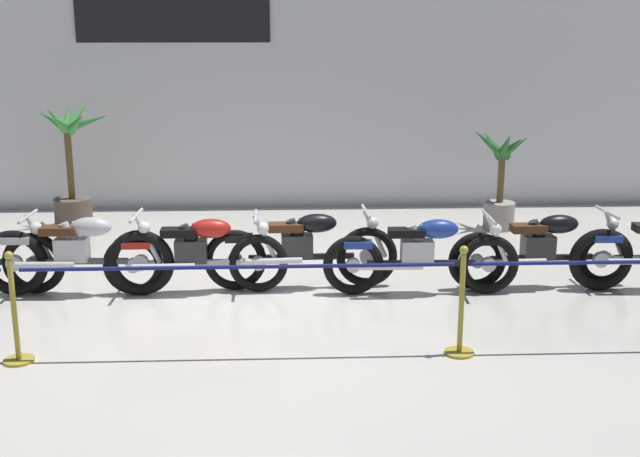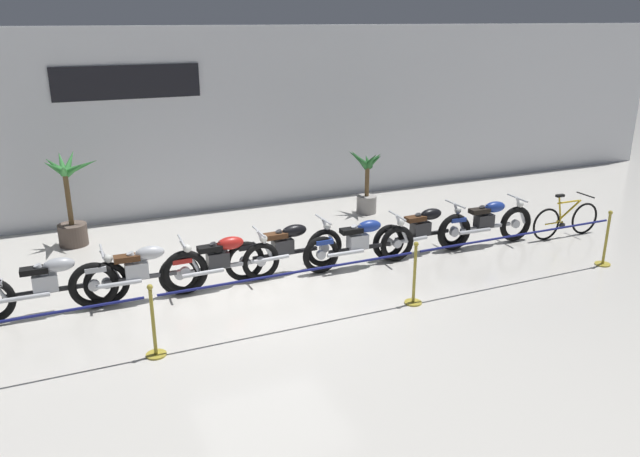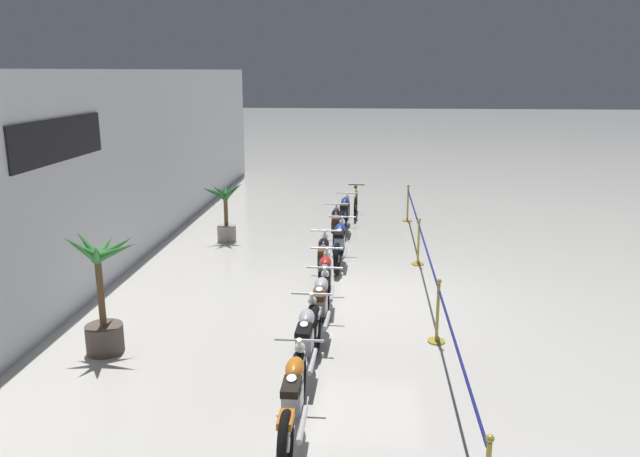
# 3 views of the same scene
# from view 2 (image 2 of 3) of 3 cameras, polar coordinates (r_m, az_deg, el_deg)

# --- Properties ---
(ground_plane) EXTENTS (120.00, 120.00, 0.00)m
(ground_plane) POSITION_cam_2_polar(r_m,az_deg,el_deg) (10.44, -4.83, -6.05)
(ground_plane) COLOR silver
(back_wall) EXTENTS (28.00, 0.29, 4.20)m
(back_wall) POSITION_cam_2_polar(r_m,az_deg,el_deg) (14.61, -11.74, 9.46)
(back_wall) COLOR white
(back_wall) RESTS_ON ground
(motorcycle_silver_1) EXTENTS (2.39, 0.62, 0.94)m
(motorcycle_silver_1) POSITION_cam_2_polar(r_m,az_deg,el_deg) (10.46, -23.46, -4.77)
(motorcycle_silver_1) COLOR black
(motorcycle_silver_1) RESTS_ON ground
(motorcycle_silver_2) EXTENTS (2.19, 0.62, 0.96)m
(motorcycle_silver_2) POSITION_cam_2_polar(r_m,az_deg,el_deg) (10.42, -16.07, -3.96)
(motorcycle_silver_2) COLOR black
(motorcycle_silver_2) RESTS_ON ground
(motorcycle_red_3) EXTENTS (2.11, 0.62, 0.92)m
(motorcycle_red_3) POSITION_cam_2_polar(r_m,az_deg,el_deg) (10.66, -8.99, -2.97)
(motorcycle_red_3) COLOR black
(motorcycle_red_3) RESTS_ON ground
(motorcycle_black_4) EXTENTS (2.26, 0.62, 0.94)m
(motorcycle_black_4) POSITION_cam_2_polar(r_m,az_deg,el_deg) (11.09, -3.13, -1.83)
(motorcycle_black_4) COLOR black
(motorcycle_black_4) RESTS_ON ground
(motorcycle_blue_5) EXTENTS (2.24, 0.62, 0.92)m
(motorcycle_blue_5) POSITION_cam_2_polar(r_m,az_deg,el_deg) (11.39, 3.74, -1.35)
(motorcycle_blue_5) COLOR black
(motorcycle_blue_5) RESTS_ON ground
(motorcycle_black_6) EXTENTS (2.21, 0.62, 0.92)m
(motorcycle_black_6) POSITION_cam_2_polar(r_m,az_deg,el_deg) (12.22, 9.40, -0.19)
(motorcycle_black_6) COLOR black
(motorcycle_black_6) RESTS_ON ground
(motorcycle_blue_7) EXTENTS (2.20, 0.62, 0.95)m
(motorcycle_blue_7) POSITION_cam_2_polar(r_m,az_deg,el_deg) (12.87, 14.96, 0.46)
(motorcycle_blue_7) COLOR black
(motorcycle_blue_7) RESTS_ON ground
(bicycle) EXTENTS (1.70, 0.48, 0.95)m
(bicycle) POSITION_cam_2_polar(r_m,az_deg,el_deg) (13.92, 21.54, 0.73)
(bicycle) COLOR black
(bicycle) RESTS_ON ground
(potted_palm_left_of_row) EXTENTS (0.89, 1.04, 1.54)m
(potted_palm_left_of_row) POSITION_cam_2_polar(r_m,az_deg,el_deg) (14.52, 4.27, 4.27)
(potted_palm_left_of_row) COLOR gray
(potted_palm_left_of_row) RESTS_ON ground
(potted_palm_right_of_row) EXTENTS (1.06, 1.14, 1.93)m
(potted_palm_right_of_row) POSITION_cam_2_polar(r_m,az_deg,el_deg) (13.30, -21.86, 1.98)
(potted_palm_right_of_row) COLOR brown
(potted_palm_right_of_row) RESTS_ON ground
(stanchion_far_left) EXTENTS (12.50, 0.28, 1.05)m
(stanchion_far_left) POSITION_cam_2_polar(r_m,az_deg,el_deg) (8.67, -12.02, -6.31)
(stanchion_far_left) COLOR gold
(stanchion_far_left) RESTS_ON ground
(stanchion_mid_left) EXTENTS (0.28, 0.28, 1.05)m
(stanchion_mid_left) POSITION_cam_2_polar(r_m,az_deg,el_deg) (8.78, -14.93, -9.12)
(stanchion_mid_left) COLOR gold
(stanchion_mid_left) RESTS_ON ground
(stanchion_mid_right) EXTENTS (0.28, 0.28, 1.05)m
(stanchion_mid_right) POSITION_cam_2_polar(r_m,az_deg,el_deg) (10.07, 8.60, -4.93)
(stanchion_mid_right) COLOR gold
(stanchion_mid_right) RESTS_ON ground
(stanchion_far_right) EXTENTS (0.28, 0.28, 1.05)m
(stanchion_far_right) POSITION_cam_2_polar(r_m,az_deg,el_deg) (12.63, 24.63, -1.52)
(stanchion_far_right) COLOR gold
(stanchion_far_right) RESTS_ON ground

